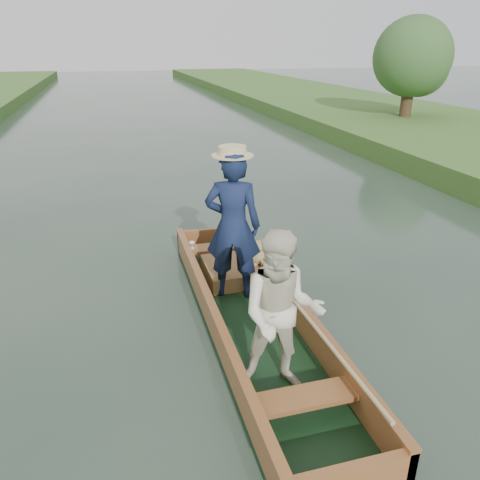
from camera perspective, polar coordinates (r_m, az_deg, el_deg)
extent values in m
plane|color=#283D30|center=(5.87, 1.60, -10.81)|extent=(120.00, 120.00, 0.00)
cylinder|color=#47331E|center=(19.97, 19.65, 15.69)|extent=(0.44, 0.44, 2.38)
sphere|color=#2C5120|center=(19.87, 20.29, 20.22)|extent=(2.91, 2.91, 2.91)
sphere|color=#2C5120|center=(20.47, 21.09, 19.03)|extent=(2.20, 2.20, 2.20)
cube|color=black|center=(5.84, 1.60, -10.48)|extent=(1.10, 5.00, 0.08)
cube|color=#99592F|center=(5.63, -3.42, -9.53)|extent=(0.08, 5.00, 0.32)
cube|color=#99592F|center=(5.89, 6.42, -8.06)|extent=(0.08, 5.00, 0.32)
cube|color=#99592F|center=(7.87, -3.63, 0.31)|extent=(1.10, 0.08, 0.32)
cube|color=#99592F|center=(5.53, -3.46, -7.96)|extent=(0.10, 5.00, 0.04)
cube|color=#99592F|center=(5.80, 6.50, -6.54)|extent=(0.10, 5.00, 0.04)
cube|color=#99592F|center=(7.34, -2.72, -0.88)|extent=(0.94, 0.30, 0.05)
cube|color=#99592F|center=(4.49, 7.94, -18.45)|extent=(0.94, 0.30, 0.05)
imported|color=#131D3D|center=(6.03, -0.87, 1.71)|extent=(0.85, 0.70, 1.99)
cylinder|color=beige|center=(5.76, -0.93, 10.60)|extent=(0.52, 0.52, 0.12)
imported|color=beige|center=(4.45, 5.08, -8.96)|extent=(0.97, 0.86, 1.66)
cube|color=#A14E33|center=(6.83, -0.62, -3.75)|extent=(0.85, 0.90, 0.22)
sphere|color=tan|center=(6.73, 2.20, -2.00)|extent=(0.23, 0.23, 0.23)
sphere|color=tan|center=(6.65, 2.25, -0.72)|extent=(0.17, 0.17, 0.17)
sphere|color=tan|center=(6.60, 1.75, -0.19)|extent=(0.06, 0.06, 0.06)
sphere|color=tan|center=(6.64, 2.78, -0.08)|extent=(0.06, 0.06, 0.06)
sphere|color=tan|center=(6.60, 2.43, -1.08)|extent=(0.07, 0.07, 0.07)
sphere|color=tan|center=(6.67, 1.43, -1.92)|extent=(0.08, 0.08, 0.08)
sphere|color=tan|center=(6.72, 3.09, -1.72)|extent=(0.08, 0.08, 0.08)
sphere|color=tan|center=(6.72, 1.82, -2.92)|extent=(0.09, 0.09, 0.09)
sphere|color=tan|center=(6.75, 2.74, -2.80)|extent=(0.09, 0.09, 0.09)
cylinder|color=silver|center=(7.26, -5.86, -1.00)|extent=(0.07, 0.07, 0.01)
cylinder|color=silver|center=(7.24, -5.87, -0.71)|extent=(0.01, 0.01, 0.08)
ellipsoid|color=silver|center=(7.22, -5.89, -0.31)|extent=(0.09, 0.09, 0.05)
cylinder|color=tan|center=(5.55, 6.72, -7.54)|extent=(0.04, 4.08, 0.19)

